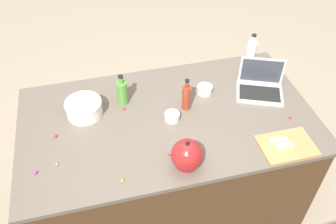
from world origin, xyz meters
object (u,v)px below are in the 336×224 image
object	(u,v)px
bottle_olive	(122,92)
butter_stick_left	(278,142)
laptop	(260,86)
mixing_bowl_large	(84,108)
cutting_board	(287,146)
butter_stick_right	(284,147)
ramekin_small	(172,116)
kettle	(187,155)
bottle_vinegar	(251,52)
ramekin_medium	(205,90)
bottle_soy	(186,97)

from	to	relation	value
bottle_olive	butter_stick_left	world-z (taller)	bottle_olive
laptop	mixing_bowl_large	distance (m)	1.19
cutting_board	butter_stick_right	bearing A→B (deg)	30.66
bottle_olive	butter_stick_right	bearing A→B (deg)	142.20
ramekin_small	kettle	bearing A→B (deg)	88.11
bottle_olive	kettle	xyz separation A→B (m)	(-0.26, 0.60, -0.01)
mixing_bowl_large	butter_stick_right	bearing A→B (deg)	151.47
laptop	bottle_vinegar	bearing A→B (deg)	-100.87
bottle_vinegar	cutting_board	world-z (taller)	bottle_vinegar
laptop	ramekin_medium	distance (m)	0.38
butter_stick_left	bottle_olive	bearing A→B (deg)	-36.34
butter_stick_left	ramekin_small	bearing A→B (deg)	-33.93
laptop	bottle_vinegar	xyz separation A→B (m)	(-0.06, -0.32, 0.05)
bottle_olive	kettle	distance (m)	0.66
laptop	ramekin_medium	xyz separation A→B (m)	(0.37, -0.07, -0.02)
bottle_olive	ramekin_small	world-z (taller)	bottle_olive
mixing_bowl_large	ramekin_small	bearing A→B (deg)	161.03
bottle_olive	butter_stick_left	bearing A→B (deg)	143.66
bottle_olive	butter_stick_left	xyz separation A→B (m)	(-0.82, 0.60, -0.05)
laptop	butter_stick_right	bearing A→B (deg)	79.84
kettle	butter_stick_right	distance (m)	0.57
butter_stick_left	laptop	bearing A→B (deg)	-102.83
bottle_soy	ramekin_medium	distance (m)	0.21
butter_stick_left	kettle	bearing A→B (deg)	0.26
butter_stick_left	ramekin_small	xyz separation A→B (m)	(0.54, -0.37, -0.01)
bottle_vinegar	ramekin_small	world-z (taller)	bottle_vinegar
kettle	bottle_soy	bearing A→B (deg)	-105.82
butter_stick_right	bottle_olive	bearing A→B (deg)	-37.80
butter_stick_right	cutting_board	bearing A→B (deg)	-149.34
bottle_soy	kettle	xyz separation A→B (m)	(0.13, 0.45, -0.01)
mixing_bowl_large	bottle_vinegar	world-z (taller)	bottle_vinegar
laptop	cutting_board	distance (m)	0.52
laptop	bottle_soy	world-z (taller)	bottle_soy
bottle_vinegar	bottle_olive	bearing A→B (deg)	11.65
mixing_bowl_large	ramekin_medium	xyz separation A→B (m)	(-0.81, -0.02, -0.03)
butter_stick_right	mixing_bowl_large	bearing A→B (deg)	-28.53
laptop	kettle	world-z (taller)	laptop
kettle	butter_stick_right	xyz separation A→B (m)	(-0.57, 0.04, -0.04)
bottle_vinegar	butter_stick_right	bearing A→B (deg)	79.57
butter_stick_left	ramekin_small	world-z (taller)	butter_stick_left
laptop	bottle_soy	bearing A→B (deg)	4.43
mixing_bowl_large	kettle	world-z (taller)	kettle
butter_stick_right	ramekin_small	xyz separation A→B (m)	(0.56, -0.41, -0.01)
bottle_vinegar	ramekin_medium	xyz separation A→B (m)	(0.43, 0.24, -0.07)
laptop	bottle_soy	distance (m)	0.54
ramekin_small	laptop	bearing A→B (deg)	-169.13
mixing_bowl_large	kettle	size ratio (longest dim) A/B	1.10
cutting_board	ramekin_medium	world-z (taller)	ramekin_medium
bottle_olive	bottle_soy	xyz separation A→B (m)	(-0.39, 0.15, 0.00)
butter_stick_right	ramekin_small	size ratio (longest dim) A/B	1.14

